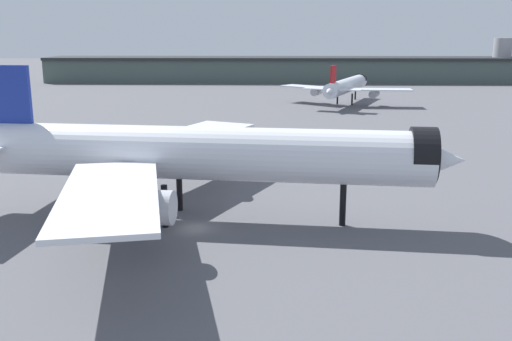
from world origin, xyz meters
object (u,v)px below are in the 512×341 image
at_px(baggage_cart_trailing, 42,164).
at_px(traffic_cone_near_nose, 355,163).
at_px(airliner_near_gate, 191,154).
at_px(service_truck_front, 269,147).
at_px(airliner_far_taxiway, 346,86).

height_order(baggage_cart_trailing, traffic_cone_near_nose, baggage_cart_trailing).
distance_m(airliner_near_gate, service_truck_front, 39.77).
height_order(airliner_far_taxiway, service_truck_front, airliner_far_taxiway).
bearing_deg(baggage_cart_trailing, airliner_near_gate, 167.91).
height_order(airliner_near_gate, airliner_far_taxiway, airliner_near_gate).
bearing_deg(airliner_far_taxiway, service_truck_front, -176.23).
bearing_deg(service_truck_front, traffic_cone_near_nose, 28.08).
bearing_deg(service_truck_front, airliner_far_taxiway, 128.41).
xyz_separation_m(airliner_near_gate, service_truck_front, (9.37, 38.08, -6.65)).
relative_size(service_truck_front, baggage_cart_trailing, 2.05).
distance_m(airliner_near_gate, baggage_cart_trailing, 38.99).
xyz_separation_m(airliner_near_gate, baggage_cart_trailing, (-28.72, 25.36, -7.26)).
height_order(airliner_far_taxiway, baggage_cart_trailing, airliner_far_taxiway).
height_order(airliner_near_gate, traffic_cone_near_nose, airliner_near_gate).
bearing_deg(traffic_cone_near_nose, airliner_far_taxiway, 83.93).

